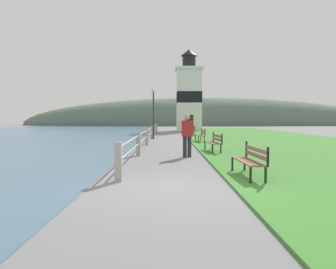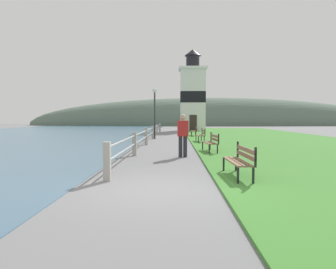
# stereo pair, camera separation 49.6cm
# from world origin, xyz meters

# --- Properties ---
(ground_plane) EXTENTS (160.00, 160.00, 0.00)m
(ground_plane) POSITION_xyz_m (0.00, 0.00, 0.00)
(ground_plane) COLOR slate
(grass_verge) EXTENTS (12.00, 51.72, 0.06)m
(grass_verge) POSITION_xyz_m (7.44, 17.24, 0.03)
(grass_verge) COLOR #428433
(grass_verge) RESTS_ON ground_plane
(seawall_railing) EXTENTS (0.18, 28.49, 1.02)m
(seawall_railing) POSITION_xyz_m (-1.34, 15.15, 0.60)
(seawall_railing) COLOR #A8A399
(seawall_railing) RESTS_ON ground_plane
(park_bench_near) EXTENTS (0.54, 1.97, 0.94)m
(park_bench_near) POSITION_xyz_m (2.18, 1.43, 0.54)
(park_bench_near) COLOR brown
(park_bench_near) RESTS_ON ground_plane
(park_bench_midway) EXTENTS (0.63, 1.79, 0.94)m
(park_bench_midway) POSITION_xyz_m (2.13, 7.99, 0.54)
(park_bench_midway) COLOR brown
(park_bench_midway) RESTS_ON ground_plane
(park_bench_far) EXTENTS (0.54, 1.68, 0.94)m
(park_bench_far) POSITION_xyz_m (2.15, 14.45, 0.54)
(park_bench_far) COLOR brown
(park_bench_far) RESTS_ON ground_plane
(park_bench_by_lighthouse) EXTENTS (0.52, 1.85, 0.94)m
(park_bench_by_lighthouse) POSITION_xyz_m (2.12, 21.50, 0.54)
(park_bench_by_lighthouse) COLOR brown
(park_bench_by_lighthouse) RESTS_ON ground_plane
(lighthouse) EXTENTS (3.47, 3.47, 10.16)m
(lighthouse) POSITION_xyz_m (2.56, 33.81, 4.42)
(lighthouse) COLOR white
(lighthouse) RESTS_ON ground_plane
(person_strolling) EXTENTS (0.46, 0.27, 1.79)m
(person_strolling) POSITION_xyz_m (0.74, 6.22, 0.97)
(person_strolling) COLOR #28282D
(person_strolling) RESTS_ON ground_plane
(lamp_post) EXTENTS (0.36, 0.36, 3.96)m
(lamp_post) POSITION_xyz_m (-1.19, 18.03, 2.74)
(lamp_post) COLOR #333338
(lamp_post) RESTS_ON ground_plane
(distant_hillside) EXTENTS (80.00, 16.00, 12.00)m
(distant_hillside) POSITION_xyz_m (8.00, 64.48, 0.00)
(distant_hillside) COLOR #566B5B
(distant_hillside) RESTS_ON ground_plane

